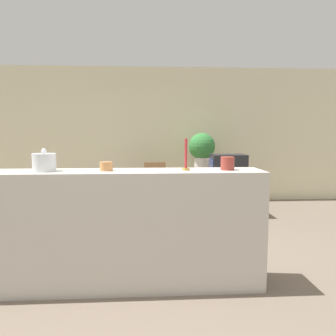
{
  "coord_description": "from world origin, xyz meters",
  "views": [
    {
      "loc": [
        0.34,
        -3.22,
        1.42
      ],
      "look_at": [
        0.65,
        1.93,
        0.85
      ],
      "focal_mm": 35.0,
      "sensor_mm": 36.0,
      "label": 1
    }
  ],
  "objects": [
    {
      "name": "decorative_bowl",
      "position": [
        -0.57,
        -0.31,
        1.16
      ],
      "size": [
        0.2,
        0.2,
        0.2
      ],
      "color": "silver",
      "rests_on": "foreground_counter"
    },
    {
      "name": "tv_stand",
      "position": [
        1.69,
        2.18,
        0.25
      ],
      "size": [
        0.93,
        0.46,
        0.5
      ],
      "color": "#9E754C",
      "rests_on": "ground_plane"
    },
    {
      "name": "television",
      "position": [
        1.68,
        2.18,
        0.77
      ],
      "size": [
        0.58,
        0.44,
        0.54
      ],
      "color": "#232328",
      "rests_on": "tv_stand"
    },
    {
      "name": "wooden_chair",
      "position": [
        0.46,
        2.68,
        0.49
      ],
      "size": [
        0.44,
        0.44,
        0.86
      ],
      "color": "#9E754C",
      "rests_on": "ground_plane"
    },
    {
      "name": "ground_plane",
      "position": [
        0.0,
        0.0,
        0.0
      ],
      "size": [
        14.0,
        14.0,
        0.0
      ],
      "primitive_type": "plane",
      "color": "#756656"
    },
    {
      "name": "candle_jar",
      "position": [
        -0.03,
        -0.31,
        1.12
      ],
      "size": [
        0.11,
        0.11,
        0.08
      ],
      "color": "#C6844C",
      "rests_on": "foreground_counter"
    },
    {
      "name": "candlestick",
      "position": [
        0.68,
        -0.31,
        1.17
      ],
      "size": [
        0.07,
        0.07,
        0.28
      ],
      "color": "#B7933D",
      "rests_on": "foreground_counter"
    },
    {
      "name": "couch",
      "position": [
        -0.42,
        1.27,
        0.27
      ],
      "size": [
        0.84,
        1.68,
        0.77
      ],
      "color": "#847051",
      "rests_on": "ground_plane"
    },
    {
      "name": "foreground_counter",
      "position": [
        0.0,
        -0.31,
        0.54
      ],
      "size": [
        2.75,
        0.44,
        1.08
      ],
      "color": "beige",
      "rests_on": "ground_plane"
    },
    {
      "name": "potted_plant",
      "position": [
        1.36,
        2.94,
        1.12
      ],
      "size": [
        0.5,
        0.5,
        0.64
      ],
      "color": "white",
      "rests_on": "plant_stand"
    },
    {
      "name": "coffee_tin",
      "position": [
        1.06,
        -0.31,
        1.14
      ],
      "size": [
        0.12,
        0.12,
        0.12
      ],
      "color": "#99382D",
      "rests_on": "foreground_counter"
    },
    {
      "name": "plant_stand",
      "position": [
        1.36,
        2.94,
        0.38
      ],
      "size": [
        0.12,
        0.12,
        0.76
      ],
      "color": "#9E754C",
      "rests_on": "ground_plane"
    },
    {
      "name": "wall_back",
      "position": [
        0.0,
        3.43,
        1.35
      ],
      "size": [
        9.0,
        0.06,
        2.7
      ],
      "color": "beige",
      "rests_on": "ground_plane"
    }
  ]
}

